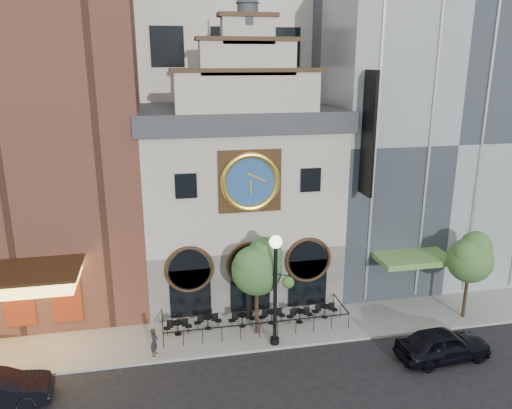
{
  "coord_description": "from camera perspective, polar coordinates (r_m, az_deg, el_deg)",
  "views": [
    {
      "loc": [
        -5.14,
        -23.07,
        15.18
      ],
      "look_at": [
        0.78,
        6.0,
        6.53
      ],
      "focal_mm": 35.0,
      "sensor_mm": 36.0,
      "label": 1
    }
  ],
  "objects": [
    {
      "name": "bistro_0",
      "position": [
        29.4,
        -8.93,
        -13.66
      ],
      "size": [
        1.58,
        0.68,
        0.9
      ],
      "color": "black",
      "rests_on": "sidewalk"
    },
    {
      "name": "bistro_1",
      "position": [
        29.73,
        -5.52,
        -13.17
      ],
      "size": [
        1.58,
        0.68,
        0.9
      ],
      "color": "black",
      "rests_on": "sidewalk"
    },
    {
      "name": "retail_building",
      "position": [
        38.04,
        17.25,
        7.92
      ],
      "size": [
        14.0,
        14.4,
        20.0
      ],
      "color": "gray",
      "rests_on": "ground"
    },
    {
      "name": "ground",
      "position": [
        28.09,
        0.92,
        -16.46
      ],
      "size": [
        120.0,
        120.0,
        0.0
      ],
      "primitive_type": "plane",
      "color": "black",
      "rests_on": "ground"
    },
    {
      "name": "bistro_4",
      "position": [
        30.35,
        5.02,
        -12.5
      ],
      "size": [
        1.58,
        0.68,
        0.9
      ],
      "color": "black",
      "rests_on": "sidewalk"
    },
    {
      "name": "tree_left",
      "position": [
        27.64,
        0.16,
        -7.03
      ],
      "size": [
        2.91,
        2.8,
        5.6
      ],
      "color": "#382619",
      "rests_on": "sidewalk"
    },
    {
      "name": "tree_right",
      "position": [
        32.04,
        23.32,
        -5.49
      ],
      "size": [
        2.76,
        2.65,
        5.31
      ],
      "color": "#382619",
      "rests_on": "sidewalk"
    },
    {
      "name": "pedestrian",
      "position": [
        27.65,
        -11.55,
        -15.14
      ],
      "size": [
        0.53,
        0.66,
        1.55
      ],
      "primitive_type": "imported",
      "rotation": [
        0.0,
        0.0,
        1.24
      ],
      "color": "black",
      "rests_on": "sidewalk"
    },
    {
      "name": "cafe_railing",
      "position": [
        29.88,
        -0.13,
        -12.95
      ],
      "size": [
        10.6,
        2.6,
        0.9
      ],
      "primitive_type": null,
      "color": "black",
      "rests_on": "sidewalk"
    },
    {
      "name": "bistro_2",
      "position": [
        29.85,
        -1.59,
        -12.97
      ],
      "size": [
        1.58,
        0.68,
        0.9
      ],
      "color": "black",
      "rests_on": "sidewalk"
    },
    {
      "name": "lamppost",
      "position": [
        26.67,
        2.22,
        -8.44
      ],
      "size": [
        1.92,
        1.15,
        6.3
      ],
      "rotation": [
        0.0,
        0.0,
        -0.38
      ],
      "color": "black",
      "rests_on": "sidewalk"
    },
    {
      "name": "bistro_3",
      "position": [
        30.17,
        1.83,
        -12.63
      ],
      "size": [
        1.58,
        0.68,
        0.9
      ],
      "color": "black",
      "rests_on": "sidewalk"
    },
    {
      "name": "clock_building",
      "position": [
        32.45,
        -1.99,
        1.07
      ],
      "size": [
        12.6,
        8.78,
        18.65
      ],
      "color": "#605E5B",
      "rests_on": "ground"
    },
    {
      "name": "bistro_5",
      "position": [
        31.05,
        7.87,
        -11.9
      ],
      "size": [
        1.58,
        0.68,
        0.9
      ],
      "color": "black",
      "rests_on": "sidewalk"
    },
    {
      "name": "theater_building",
      "position": [
        34.05,
        -25.26,
        10.4
      ],
      "size": [
        14.0,
        15.6,
        25.0
      ],
      "color": "brown",
      "rests_on": "ground"
    },
    {
      "name": "sidewalk",
      "position": [
        30.14,
        -0.13,
        -13.82
      ],
      "size": [
        44.0,
        5.0,
        0.15
      ],
      "primitive_type": "cube",
      "color": "gray",
      "rests_on": "ground"
    },
    {
      "name": "car_right",
      "position": [
        28.8,
        20.59,
        -14.73
      ],
      "size": [
        5.13,
        2.34,
        1.71
      ],
      "primitive_type": "imported",
      "rotation": [
        0.0,
        0.0,
        1.64
      ],
      "color": "black",
      "rests_on": "ground"
    }
  ]
}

